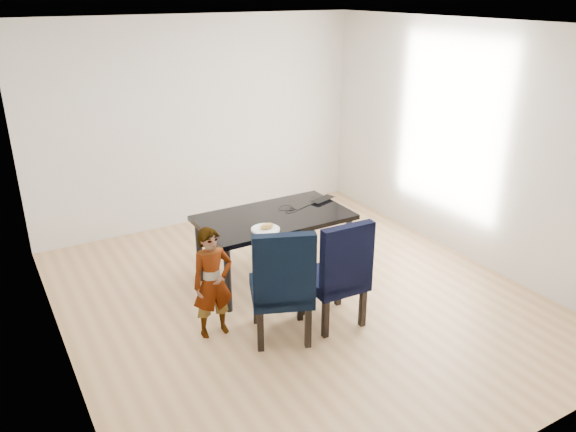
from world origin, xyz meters
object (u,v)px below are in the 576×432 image
dining_table (274,247)px  child (213,283)px  laptop (320,199)px  plate (265,229)px  chair_right (333,270)px  chair_left (281,281)px

dining_table → child: size_ratio=1.52×
child → laptop: size_ratio=3.38×
plate → laptop: size_ratio=0.93×
chair_right → child: chair_right is taller
chair_left → plate: 0.75m
chair_left → plate: chair_left is taller
chair_left → laptop: size_ratio=3.58×
chair_left → child: size_ratio=1.06×
chair_right → child: (-1.06, 0.37, -0.01)m
chair_right → laptop: size_ratio=3.45×
chair_left → child: chair_left is taller
chair_right → child: size_ratio=1.02×
dining_table → child: bearing=-146.7°
chair_left → chair_right: (0.54, -0.03, -0.02)m
laptop → plate: bearing=8.2°
plate → laptop: bearing=25.6°
child → plate: bearing=27.6°
chair_left → chair_right: size_ratio=1.04×
chair_left → child: (-0.52, 0.33, -0.03)m
chair_left → child: 0.62m
chair_left → plate: bearing=95.2°
chair_left → chair_right: 0.54m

